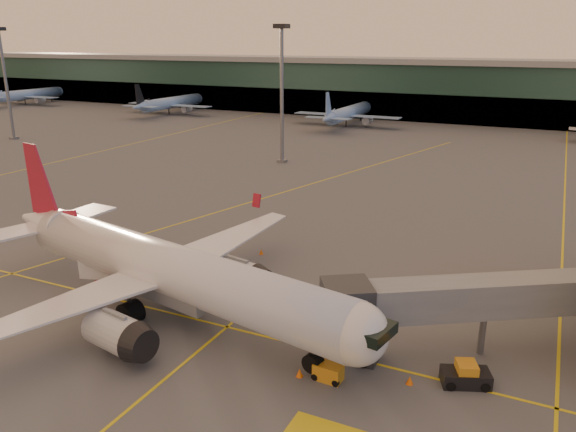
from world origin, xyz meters
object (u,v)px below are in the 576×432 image
at_px(gpu_cart, 328,372).
at_px(catering_truck, 110,268).
at_px(main_airplane, 163,269).
at_px(pushback_tug, 466,376).

bearing_deg(gpu_cart, catering_truck, 171.61).
height_order(main_airplane, catering_truck, main_airplane).
bearing_deg(catering_truck, main_airplane, -31.73).
relative_size(catering_truck, pushback_tug, 1.50).
relative_size(catering_truck, gpu_cart, 2.63).
bearing_deg(pushback_tug, gpu_cart, 179.68).
bearing_deg(main_airplane, pushback_tug, 12.19).
xyz_separation_m(main_airplane, pushback_tug, (25.18, 0.53, -3.54)).
height_order(gpu_cart, pushback_tug, pushback_tug).
distance_m(catering_truck, pushback_tug, 32.99).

